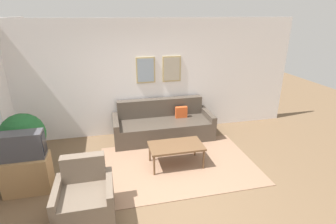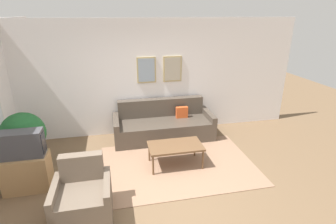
% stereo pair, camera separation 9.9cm
% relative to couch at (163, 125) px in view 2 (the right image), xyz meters
% --- Properties ---
extents(ground_plane, '(16.00, 16.00, 0.00)m').
position_rel_couch_xyz_m(ground_plane, '(-0.62, -2.08, -0.30)').
color(ground_plane, brown).
extents(area_rug, '(2.95, 2.02, 0.01)m').
position_rel_couch_xyz_m(area_rug, '(0.03, -1.28, -0.29)').
color(area_rug, '#937056').
rests_on(area_rug, ground_plane).
extents(wall_back, '(8.00, 0.09, 2.70)m').
position_rel_couch_xyz_m(wall_back, '(-0.61, 0.46, 1.05)').
color(wall_back, silver).
rests_on(wall_back, ground_plane).
extents(couch, '(2.29, 0.90, 0.87)m').
position_rel_couch_xyz_m(couch, '(0.00, 0.00, 0.00)').
color(couch, '#4C4238').
rests_on(couch, ground_plane).
extents(coffee_table, '(1.03, 0.58, 0.44)m').
position_rel_couch_xyz_m(coffee_table, '(-0.01, -1.26, 0.10)').
color(coffee_table, brown).
rests_on(coffee_table, ground_plane).
extents(tv_stand, '(0.73, 0.42, 0.62)m').
position_rel_couch_xyz_m(tv_stand, '(-2.60, -1.45, 0.01)').
color(tv_stand, '#A87F51').
rests_on(tv_stand, ground_plane).
extents(tv, '(0.69, 0.28, 0.44)m').
position_rel_couch_xyz_m(tv, '(-2.60, -1.45, 0.54)').
color(tv, '#424247').
rests_on(tv, tv_stand).
extents(armchair, '(0.80, 0.76, 0.87)m').
position_rel_couch_xyz_m(armchair, '(-1.63, -2.29, -0.01)').
color(armchair, '#6B5B4C').
rests_on(armchair, ground_plane).
extents(potted_plant_tall, '(0.75, 0.75, 1.19)m').
position_rel_couch_xyz_m(potted_plant_tall, '(-2.69, -0.99, 0.48)').
color(potted_plant_tall, slate).
rests_on(potted_plant_tall, ground_plane).
extents(potted_plant_by_window, '(0.36, 0.36, 0.61)m').
position_rel_couch_xyz_m(potted_plant_by_window, '(-2.72, -0.50, 0.04)').
color(potted_plant_by_window, beige).
rests_on(potted_plant_by_window, ground_plane).
extents(potted_plant_small, '(0.52, 0.52, 0.85)m').
position_rel_couch_xyz_m(potted_plant_small, '(-2.93, -0.89, 0.24)').
color(potted_plant_small, '#383D42').
rests_on(potted_plant_small, ground_plane).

